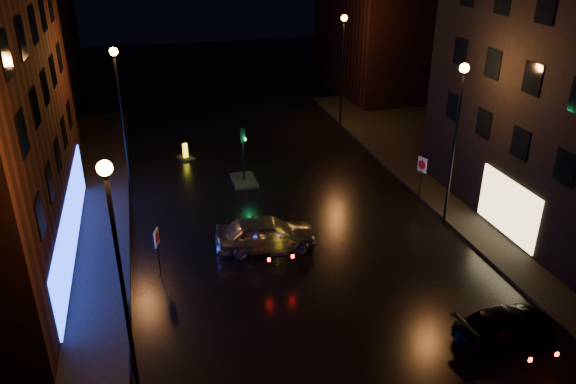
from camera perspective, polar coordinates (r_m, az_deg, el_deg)
name	(u,v)px	position (r m, az deg, el deg)	size (l,w,h in m)	color
ground	(341,319)	(22.79, 5.39, -12.75)	(120.00, 120.00, 0.00)	black
pavement_right	(523,194)	(35.05, 22.77, -0.16)	(12.00, 44.00, 0.15)	black
building_far_left	(16,21)	(53.01, -25.94, 15.37)	(8.00, 16.00, 14.00)	black
building_far_right	(380,24)	(53.87, 9.33, 16.52)	(8.00, 14.00, 12.00)	black
street_lamp_lnear	(117,251)	(17.01, -16.97, -5.71)	(0.44, 0.44, 8.37)	black
street_lamp_lfar	(120,100)	(31.87, -16.70, 8.92)	(0.44, 0.44, 8.37)	black
street_lamp_rnear	(457,122)	(28.18, 16.80, 6.81)	(0.44, 0.44, 8.37)	black
street_lamp_rfar	(343,55)	(42.15, 5.58, 13.70)	(0.44, 0.44, 8.37)	black
traffic_signal	(244,174)	(33.98, -4.50, 1.86)	(1.40, 2.40, 3.45)	black
guard_railing	(130,358)	(20.62, -15.77, -15.92)	(0.05, 6.04, 1.00)	black
silver_hatchback	(266,233)	(26.78, -2.23, -4.18)	(1.94, 4.81, 1.64)	#A2A3AA
dark_sedan	(505,324)	(23.02, 21.17, -12.37)	(1.64, 4.03, 1.17)	black
bollard_near	(279,245)	(26.97, -0.94, -5.36)	(1.06, 1.38, 1.08)	black
bollard_far	(186,155)	(38.02, -10.36, 3.69)	(1.23, 1.43, 1.06)	black
road_sign_left	(157,242)	(24.89, -13.17, -4.94)	(0.22, 0.55, 2.32)	black
road_sign_right	(422,168)	(31.90, 13.44, 2.35)	(0.26, 0.60, 2.56)	black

